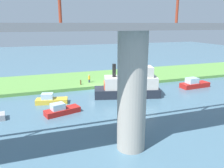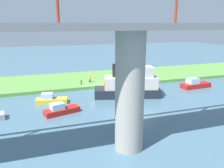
{
  "view_description": "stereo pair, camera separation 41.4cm",
  "coord_description": "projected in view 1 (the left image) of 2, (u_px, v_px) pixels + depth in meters",
  "views": [
    {
      "loc": [
        9.51,
        34.63,
        10.27
      ],
      "look_at": [
        -0.85,
        5.0,
        2.0
      ],
      "focal_mm": 36.8,
      "sensor_mm": 36.0,
      "label": 1
    },
    {
      "loc": [
        9.12,
        34.77,
        10.27
      ],
      "look_at": [
        -0.85,
        5.0,
        2.0
      ],
      "focal_mm": 36.8,
      "sensor_mm": 36.0,
      "label": 2
    }
  ],
  "objects": [
    {
      "name": "bridge_pylon",
      "position": [
        132.0,
        93.0,
        18.4
      ],
      "size": [
        2.36,
        2.36,
        9.82
      ],
      "primitive_type": "cylinder",
      "color": "#9E998E",
      "rests_on": "ground"
    },
    {
      "name": "person_on_bank",
      "position": [
        89.0,
        78.0,
        39.18
      ],
      "size": [
        0.43,
        0.43,
        1.39
      ],
      "color": "#2D334C",
      "rests_on": "grassy_bank"
    },
    {
      "name": "houseboat_blue",
      "position": [
        61.0,
        110.0,
        26.84
      ],
      "size": [
        4.35,
        2.54,
        1.37
      ],
      "color": "red",
      "rests_on": "ground"
    },
    {
      "name": "ground_plane",
      "position": [
        97.0,
        89.0,
        37.27
      ],
      "size": [
        160.0,
        160.0,
        0.0
      ],
      "primitive_type": "plane",
      "color": "#476B7F"
    },
    {
      "name": "mooring_post",
      "position": [
        81.0,
        82.0,
        37.94
      ],
      "size": [
        0.2,
        0.2,
        0.77
      ],
      "primitive_type": "cylinder",
      "color": "brown",
      "rests_on": "grassy_bank"
    },
    {
      "name": "grassy_bank",
      "position": [
        88.0,
        79.0,
        42.68
      ],
      "size": [
        80.0,
        12.0,
        0.5
      ],
      "primitive_type": "cube",
      "color": "#5B9342",
      "rests_on": "ground"
    },
    {
      "name": "motorboat_white",
      "position": [
        51.0,
        100.0,
        30.45
      ],
      "size": [
        4.31,
        2.26,
        1.37
      ],
      "color": "gold",
      "rests_on": "ground"
    },
    {
      "name": "skiff_small",
      "position": [
        129.0,
        84.0,
        33.17
      ],
      "size": [
        9.86,
        5.48,
        4.79
      ],
      "color": "#1E232D",
      "rests_on": "ground"
    },
    {
      "name": "motorboat_red",
      "position": [
        194.0,
        84.0,
        38.05
      ],
      "size": [
        5.13,
        2.14,
        1.67
      ],
      "color": "red",
      "rests_on": "ground"
    },
    {
      "name": "bridge_span",
      "position": [
        133.0,
        23.0,
        17.03
      ],
      "size": [
        71.44,
        4.3,
        3.25
      ],
      "color": "slate",
      "rests_on": "bridge_pylon"
    }
  ]
}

